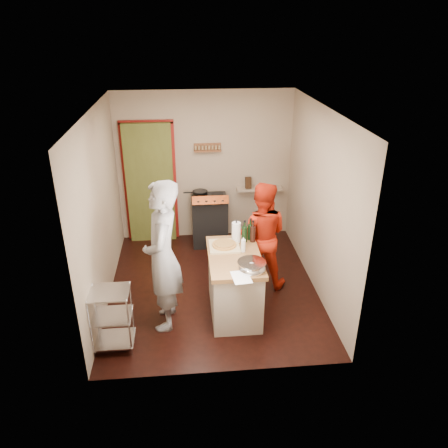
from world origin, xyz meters
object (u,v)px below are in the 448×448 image
(wire_shelving, at_px, (111,317))
(person_red, at_px, (261,235))
(island, at_px, (235,282))
(person_stripe, at_px, (163,257))
(stove, at_px, (210,219))

(wire_shelving, height_order, person_red, person_red)
(wire_shelving, distance_m, island, 1.64)
(island, distance_m, person_red, 0.87)
(wire_shelving, bearing_deg, person_stripe, 34.02)
(wire_shelving, xyz_separation_m, island, (1.53, 0.58, 0.02))
(person_red, bearing_deg, stove, -50.63)
(stove, distance_m, person_stripe, 2.38)
(wire_shelving, bearing_deg, person_red, 31.91)
(wire_shelving, bearing_deg, stove, 63.15)
(stove, relative_size, island, 0.79)
(island, height_order, person_stripe, person_stripe)
(person_stripe, xyz_separation_m, person_red, (1.37, 0.82, -0.18))
(island, height_order, person_red, person_red)
(stove, relative_size, wire_shelving, 1.26)
(stove, relative_size, person_red, 0.63)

